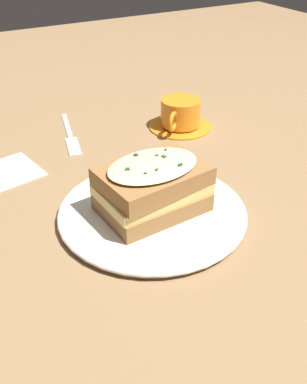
% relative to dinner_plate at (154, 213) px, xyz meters
% --- Properties ---
extents(ground_plane, '(2.40, 2.40, 0.00)m').
position_rel_dinner_plate_xyz_m(ground_plane, '(0.02, 0.00, -0.01)').
color(ground_plane, olive).
extents(dinner_plate, '(0.27, 0.27, 0.01)m').
position_rel_dinner_plate_xyz_m(dinner_plate, '(0.00, 0.00, 0.00)').
color(dinner_plate, silver).
rests_on(dinner_plate, ground_plane).
extents(sandwich, '(0.15, 0.11, 0.08)m').
position_rel_dinner_plate_xyz_m(sandwich, '(0.00, -0.00, 0.04)').
color(sandwich, olive).
rests_on(sandwich, dinner_plate).
extents(teacup_with_saucer, '(0.12, 0.12, 0.06)m').
position_rel_dinner_plate_xyz_m(teacup_with_saucer, '(0.20, 0.24, 0.02)').
color(teacup_with_saucer, orange).
rests_on(teacup_with_saucer, ground_plane).
extents(fork, '(0.06, 0.19, 0.00)m').
position_rel_dinner_plate_xyz_m(fork, '(-0.01, 0.30, -0.01)').
color(fork, silver).
rests_on(fork, ground_plane).
extents(napkin, '(0.14, 0.12, 0.00)m').
position_rel_dinner_plate_xyz_m(napkin, '(-0.16, 0.23, -0.01)').
color(napkin, white).
rests_on(napkin, ground_plane).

